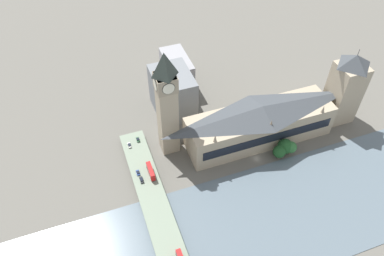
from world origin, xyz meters
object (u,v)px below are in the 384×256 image
double_decker_bus_rear (151,171)px  car_northbound_mid (138,173)px  parliament_hall (260,123)px  car_southbound_lead (142,180)px  car_northbound_tail (129,145)px  car_northbound_lead (138,140)px  clock_tower (167,102)px  road_bridge (170,248)px  victoria_tower (345,88)px

double_decker_bus_rear → car_northbound_mid: double_decker_bus_rear is taller
parliament_hall → car_southbound_lead: 80.47m
car_northbound_tail → car_northbound_lead: bearing=-65.3°
parliament_hall → clock_tower: bearing=78.2°
double_decker_bus_rear → car_northbound_mid: (2.95, 6.96, -2.11)m
car_southbound_lead → double_decker_bus_rear: bearing=-66.6°
car_southbound_lead → clock_tower: bearing=-46.3°
double_decker_bus_rear → car_northbound_lead: bearing=1.3°
car_northbound_lead → car_northbound_mid: (-25.29, 6.31, -0.09)m
car_southbound_lead → parliament_hall: bearing=-82.2°
parliament_hall → car_northbound_tail: (17.23, 79.78, -8.55)m
road_bridge → clock_tower: bearing=-17.4°
victoria_tower → car_northbound_mid: victoria_tower is taller
double_decker_bus_rear → road_bridge: bearing=175.7°
road_bridge → car_northbound_lead: car_northbound_lead is taller
double_decker_bus_rear → car_northbound_lead: 28.32m
car_northbound_tail → double_decker_bus_rear: bearing=-165.1°
victoria_tower → road_bridge: 147.75m
clock_tower → double_decker_bus_rear: 40.72m
car_northbound_tail → road_bridge: bearing=-177.4°
parliament_hall → victoria_tower: bearing=-89.9°
victoria_tower → double_decker_bus_rear: bearing=93.6°
car_northbound_mid → car_northbound_tail: bearing=-0.4°
parliament_hall → double_decker_bus_rear: parliament_hall is taller
clock_tower → victoria_tower: (-11.57, -114.66, -13.13)m
victoria_tower → car_northbound_tail: bearing=82.9°
car_northbound_tail → car_southbound_lead: (-28.12, -0.50, -0.01)m
victoria_tower → car_northbound_tail: 141.24m
victoria_tower → car_northbound_mid: bearing=92.2°
parliament_hall → road_bridge: size_ratio=0.56×
parliament_hall → car_northbound_lead: (20.05, 73.64, -8.54)m
clock_tower → road_bridge: 77.84m
clock_tower → car_southbound_lead: bearing=133.7°
clock_tower → double_decker_bus_rear: (-19.82, 17.32, -31.08)m
road_bridge → double_decker_bus_rear: 46.96m
parliament_hall → clock_tower: size_ratio=1.30×
road_bridge → car_northbound_lead: size_ratio=41.95×
car_northbound_lead → car_northbound_tail: same height
double_decker_bus_rear → car_northbound_mid: size_ratio=2.99×
victoria_tower → car_northbound_mid: (-5.29, 138.94, -20.06)m
parliament_hall → road_bridge: (-54.88, 76.47, -10.11)m
parliament_hall → car_northbound_lead: size_ratio=23.55×
car_northbound_mid → clock_tower: bearing=-55.2°
car_northbound_lead → car_northbound_mid: car_northbound_lead is taller
double_decker_bus_rear → car_northbound_tail: bearing=14.9°
victoria_tower → car_northbound_lead: (20.00, 132.62, -19.97)m
parliament_hall → car_northbound_lead: 76.79m
victoria_tower → car_northbound_tail: victoria_tower is taller
parliament_hall → car_northbound_mid: (-5.24, 79.95, -8.63)m
clock_tower → car_northbound_mid: 44.45m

